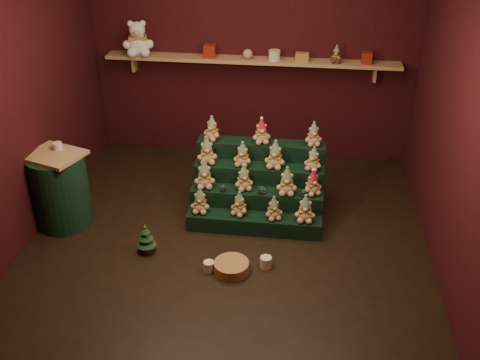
# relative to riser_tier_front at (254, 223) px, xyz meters

# --- Properties ---
(ground) EXTENTS (4.00, 4.00, 0.00)m
(ground) POSITION_rel_riser_tier_front_xyz_m (-0.24, -0.14, -0.09)
(ground) COLOR black
(ground) RESTS_ON ground
(back_wall) EXTENTS (4.00, 0.10, 2.80)m
(back_wall) POSITION_rel_riser_tier_front_xyz_m (-0.24, 1.91, 1.31)
(back_wall) COLOR black
(back_wall) RESTS_ON ground
(front_wall) EXTENTS (4.00, 0.10, 2.80)m
(front_wall) POSITION_rel_riser_tier_front_xyz_m (-0.24, -2.19, 1.31)
(front_wall) COLOR black
(front_wall) RESTS_ON ground
(left_wall) EXTENTS (0.10, 4.00, 2.80)m
(left_wall) POSITION_rel_riser_tier_front_xyz_m (-2.29, -0.14, 1.31)
(left_wall) COLOR black
(left_wall) RESTS_ON ground
(right_wall) EXTENTS (0.10, 4.00, 2.80)m
(right_wall) POSITION_rel_riser_tier_front_xyz_m (1.81, -0.14, 1.31)
(right_wall) COLOR black
(right_wall) RESTS_ON ground
(back_shelf) EXTENTS (3.60, 0.26, 0.24)m
(back_shelf) POSITION_rel_riser_tier_front_xyz_m (-0.24, 1.74, 1.20)
(back_shelf) COLOR tan
(back_shelf) RESTS_ON ground
(riser_tier_front) EXTENTS (1.40, 0.22, 0.18)m
(riser_tier_front) POSITION_rel_riser_tier_front_xyz_m (0.00, 0.00, 0.00)
(riser_tier_front) COLOR black
(riser_tier_front) RESTS_ON ground
(riser_tier_midfront) EXTENTS (1.40, 0.22, 0.36)m
(riser_tier_midfront) POSITION_rel_riser_tier_front_xyz_m (0.00, 0.22, 0.09)
(riser_tier_midfront) COLOR black
(riser_tier_midfront) RESTS_ON ground
(riser_tier_midback) EXTENTS (1.40, 0.22, 0.54)m
(riser_tier_midback) POSITION_rel_riser_tier_front_xyz_m (0.00, 0.44, 0.18)
(riser_tier_midback) COLOR black
(riser_tier_midback) RESTS_ON ground
(riser_tier_back) EXTENTS (1.40, 0.22, 0.72)m
(riser_tier_back) POSITION_rel_riser_tier_front_xyz_m (0.00, 0.66, 0.27)
(riser_tier_back) COLOR black
(riser_tier_back) RESTS_ON ground
(teddy_0) EXTENTS (0.20, 0.18, 0.28)m
(teddy_0) POSITION_rel_riser_tier_front_xyz_m (-0.57, 0.01, 0.23)
(teddy_0) COLOR tan
(teddy_0) RESTS_ON riser_tier_front
(teddy_1) EXTENTS (0.24, 0.23, 0.26)m
(teddy_1) POSITION_rel_riser_tier_front_xyz_m (-0.15, 0.02, 0.22)
(teddy_1) COLOR tan
(teddy_1) RESTS_ON riser_tier_front
(teddy_2) EXTENTS (0.23, 0.22, 0.25)m
(teddy_2) POSITION_rel_riser_tier_front_xyz_m (0.20, -0.01, 0.22)
(teddy_2) COLOR tan
(teddy_2) RESTS_ON riser_tier_front
(teddy_3) EXTENTS (0.21, 0.19, 0.29)m
(teddy_3) POSITION_rel_riser_tier_front_xyz_m (0.52, -0.01, 0.24)
(teddy_3) COLOR tan
(teddy_3) RESTS_ON riser_tier_front
(teddy_4) EXTENTS (0.25, 0.23, 0.31)m
(teddy_4) POSITION_rel_riser_tier_front_xyz_m (-0.55, 0.22, 0.42)
(teddy_4) COLOR tan
(teddy_4) RESTS_ON riser_tier_midfront
(teddy_5) EXTENTS (0.25, 0.24, 0.28)m
(teddy_5) POSITION_rel_riser_tier_front_xyz_m (-0.14, 0.24, 0.41)
(teddy_5) COLOR tan
(teddy_5) RESTS_ON riser_tier_midfront
(teddy_6) EXTENTS (0.23, 0.20, 0.30)m
(teddy_6) POSITION_rel_riser_tier_front_xyz_m (0.32, 0.20, 0.42)
(teddy_6) COLOR tan
(teddy_6) RESTS_ON riser_tier_midfront
(teddy_7) EXTENTS (0.25, 0.25, 0.27)m
(teddy_7) POSITION_rel_riser_tier_front_xyz_m (0.58, 0.23, 0.41)
(teddy_7) COLOR tan
(teddy_7) RESTS_ON riser_tier_midfront
(teddy_8) EXTENTS (0.26, 0.24, 0.30)m
(teddy_8) POSITION_rel_riser_tier_front_xyz_m (-0.56, 0.43, 0.60)
(teddy_8) COLOR tan
(teddy_8) RESTS_ON riser_tier_midback
(teddy_9) EXTENTS (0.22, 0.21, 0.27)m
(teddy_9) POSITION_rel_riser_tier_front_xyz_m (-0.17, 0.43, 0.58)
(teddy_9) COLOR tan
(teddy_9) RESTS_ON riser_tier_midback
(teddy_10) EXTENTS (0.24, 0.23, 0.30)m
(teddy_10) POSITION_rel_riser_tier_front_xyz_m (0.17, 0.43, 0.60)
(teddy_10) COLOR tan
(teddy_10) RESTS_ON riser_tier_midback
(teddy_11) EXTENTS (0.24, 0.23, 0.26)m
(teddy_11) POSITION_rel_riser_tier_front_xyz_m (0.58, 0.43, 0.58)
(teddy_11) COLOR tan
(teddy_11) RESTS_ON riser_tier_midback
(teddy_12) EXTENTS (0.24, 0.23, 0.27)m
(teddy_12) POSITION_rel_riser_tier_front_xyz_m (-0.54, 0.65, 0.76)
(teddy_12) COLOR tan
(teddy_12) RESTS_ON riser_tier_back
(teddy_13) EXTENTS (0.24, 0.23, 0.27)m
(teddy_13) POSITION_rel_riser_tier_front_xyz_m (0.00, 0.64, 0.77)
(teddy_13) COLOR tan
(teddy_13) RESTS_ON riser_tier_back
(teddy_14) EXTENTS (0.22, 0.21, 0.26)m
(teddy_14) POSITION_rel_riser_tier_front_xyz_m (0.56, 0.66, 0.76)
(teddy_14) COLOR tan
(teddy_14) RESTS_ON riser_tier_back
(snow_globe_a) EXTENTS (0.06, 0.06, 0.08)m
(snow_globe_a) POSITION_rel_riser_tier_front_xyz_m (-0.35, 0.16, 0.31)
(snow_globe_a) COLOR black
(snow_globe_a) RESTS_ON riser_tier_midfront
(snow_globe_b) EXTENTS (0.07, 0.07, 0.09)m
(snow_globe_b) POSITION_rel_riser_tier_front_xyz_m (0.06, 0.16, 0.32)
(snow_globe_b) COLOR black
(snow_globe_b) RESTS_ON riser_tier_midfront
(snow_globe_c) EXTENTS (0.06, 0.06, 0.08)m
(snow_globe_c) POSITION_rel_riser_tier_front_xyz_m (0.49, 0.16, 0.31)
(snow_globe_c) COLOR black
(snow_globe_c) RESTS_ON riser_tier_midfront
(side_table) EXTENTS (0.65, 0.59, 0.82)m
(side_table) POSITION_rel_riser_tier_front_xyz_m (-2.01, -0.11, 0.32)
(side_table) COLOR tan
(side_table) RESTS_ON ground
(table_ornament) EXTENTS (0.09, 0.09, 0.07)m
(table_ornament) POSITION_rel_riser_tier_front_xyz_m (-2.01, -0.01, 0.77)
(table_ornament) COLOR beige
(table_ornament) RESTS_ON side_table
(mini_christmas_tree) EXTENTS (0.19, 0.19, 0.32)m
(mini_christmas_tree) POSITION_rel_riser_tier_front_xyz_m (-1.01, -0.50, 0.07)
(mini_christmas_tree) COLOR #472319
(mini_christmas_tree) RESTS_ON ground
(mug_left) EXTENTS (0.10, 0.10, 0.10)m
(mug_left) POSITION_rel_riser_tier_front_xyz_m (-0.35, -0.71, -0.04)
(mug_left) COLOR beige
(mug_left) RESTS_ON ground
(mug_right) EXTENTS (0.11, 0.11, 0.11)m
(mug_right) POSITION_rel_riser_tier_front_xyz_m (0.18, -0.58, -0.03)
(mug_right) COLOR beige
(mug_right) RESTS_ON ground
(wicker_basket) EXTENTS (0.42, 0.42, 0.10)m
(wicker_basket) POSITION_rel_riser_tier_front_xyz_m (-0.13, -0.69, -0.04)
(wicker_basket) COLOR #A76F43
(wicker_basket) RESTS_ON ground
(white_bear) EXTENTS (0.45, 0.42, 0.53)m
(white_bear) POSITION_rel_riser_tier_front_xyz_m (-1.63, 1.70, 1.50)
(white_bear) COLOR silver
(white_bear) RESTS_ON back_shelf
(brown_bear) EXTENTS (0.16, 0.15, 0.20)m
(brown_bear) POSITION_rel_riser_tier_front_xyz_m (0.77, 1.70, 1.33)
(brown_bear) COLOR #4C2A19
(brown_bear) RESTS_ON back_shelf
(gift_tin_red_a) EXTENTS (0.14, 0.14, 0.16)m
(gift_tin_red_a) POSITION_rel_riser_tier_front_xyz_m (-0.74, 1.71, 1.31)
(gift_tin_red_a) COLOR #9D2818
(gift_tin_red_a) RESTS_ON back_shelf
(gift_tin_cream) EXTENTS (0.14, 0.14, 0.12)m
(gift_tin_cream) POSITION_rel_riser_tier_front_xyz_m (0.04, 1.71, 1.29)
(gift_tin_cream) COLOR beige
(gift_tin_cream) RESTS_ON back_shelf
(gift_tin_red_b) EXTENTS (0.12, 0.12, 0.14)m
(gift_tin_red_b) POSITION_rel_riser_tier_front_xyz_m (1.13, 1.71, 1.30)
(gift_tin_red_b) COLOR #9D2818
(gift_tin_red_b) RESTS_ON back_shelf
(shelf_plush_ball) EXTENTS (0.12, 0.12, 0.12)m
(shelf_plush_ball) POSITION_rel_riser_tier_front_xyz_m (-0.28, 1.71, 1.29)
(shelf_plush_ball) COLOR tan
(shelf_plush_ball) RESTS_ON back_shelf
(scarf_gift_box) EXTENTS (0.16, 0.10, 0.10)m
(scarf_gift_box) POSITION_rel_riser_tier_front_xyz_m (0.38, 1.71, 1.28)
(scarf_gift_box) COLOR orange
(scarf_gift_box) RESTS_ON back_shelf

